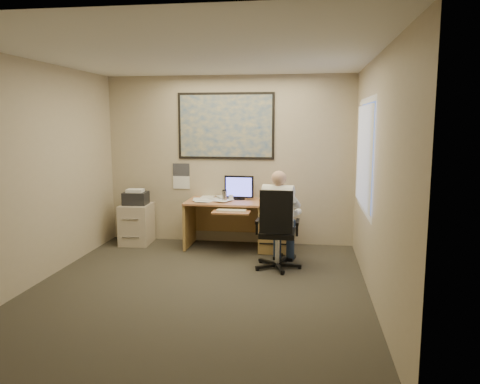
# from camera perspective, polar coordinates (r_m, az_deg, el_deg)

# --- Properties ---
(room_shell) EXTENTS (4.00, 4.50, 2.70)m
(room_shell) POSITION_cam_1_polar(r_m,az_deg,el_deg) (5.39, -5.32, 1.91)
(room_shell) COLOR #332F27
(room_shell) RESTS_ON ground
(desk) EXTENTS (1.60, 0.97, 1.12)m
(desk) POSITION_cam_1_polar(r_m,az_deg,el_deg) (7.30, 2.35, -3.52)
(desk) COLOR #BC7C50
(desk) RESTS_ON ground
(world_map) EXTENTS (1.56, 0.03, 1.06)m
(world_map) POSITION_cam_1_polar(r_m,az_deg,el_deg) (7.55, -1.75, 8.04)
(world_map) COLOR #1E4C93
(world_map) RESTS_ON room_shell
(wall_calendar) EXTENTS (0.28, 0.01, 0.42)m
(wall_calendar) POSITION_cam_1_polar(r_m,az_deg,el_deg) (7.77, -7.17, 1.93)
(wall_calendar) COLOR white
(wall_calendar) RESTS_ON room_shell
(window_blinds) EXTENTS (0.06, 1.40, 1.30)m
(window_blinds) POSITION_cam_1_polar(r_m,az_deg,el_deg) (6.06, 15.01, 4.29)
(window_blinds) COLOR #EFEACE
(window_blinds) RESTS_ON room_shell
(filing_cabinet) EXTENTS (0.49, 0.58, 0.90)m
(filing_cabinet) POSITION_cam_1_polar(r_m,az_deg,el_deg) (7.79, -12.50, -3.38)
(filing_cabinet) COLOR #C3B39D
(filing_cabinet) RESTS_ON ground
(office_chair) EXTENTS (0.67, 0.67, 1.10)m
(office_chair) POSITION_cam_1_polar(r_m,az_deg,el_deg) (6.34, 4.56, -6.54)
(office_chair) COLOR black
(office_chair) RESTS_ON ground
(person) EXTENTS (0.67, 0.85, 1.33)m
(person) POSITION_cam_1_polar(r_m,az_deg,el_deg) (6.34, 4.63, -3.37)
(person) COLOR white
(person) RESTS_ON office_chair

